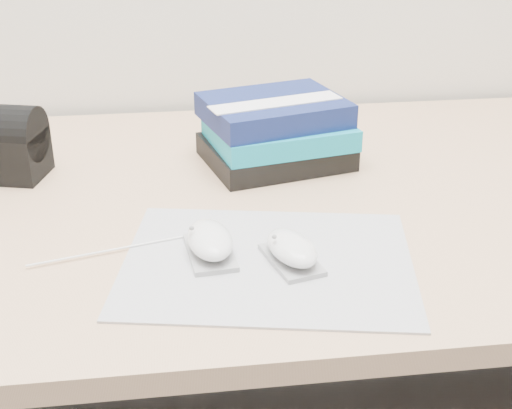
{
  "coord_description": "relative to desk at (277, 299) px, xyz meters",
  "views": [
    {
      "loc": [
        -0.17,
        0.62,
        1.18
      ],
      "look_at": [
        -0.06,
        1.46,
        0.77
      ],
      "focal_mm": 50.0,
      "sensor_mm": 36.0,
      "label": 1
    }
  ],
  "objects": [
    {
      "name": "desk",
      "position": [
        0.0,
        0.0,
        0.0
      ],
      "size": [
        1.6,
        0.8,
        0.73
      ],
      "color": "tan",
      "rests_on": "ground"
    },
    {
      "name": "mousepad",
      "position": [
        -0.06,
        -0.27,
        0.24
      ],
      "size": [
        0.4,
        0.34,
        0.0
      ],
      "primitive_type": "cube",
      "rotation": [
        0.0,
        0.0,
        -0.19
      ],
      "color": "gray",
      "rests_on": "desk"
    },
    {
      "name": "mouse_front",
      "position": [
        -0.03,
        -0.28,
        0.25
      ],
      "size": [
        0.07,
        0.1,
        0.04
      ],
      "color": "#959597",
      "rests_on": "mousepad"
    },
    {
      "name": "pouch",
      "position": [
        -0.43,
        0.05,
        0.29
      ],
      "size": [
        0.14,
        0.12,
        0.12
      ],
      "color": "black",
      "rests_on": "desk"
    },
    {
      "name": "mouse_rear",
      "position": [
        -0.13,
        -0.24,
        0.26
      ],
      "size": [
        0.07,
        0.11,
        0.04
      ],
      "color": "#969698",
      "rests_on": "mousepad"
    },
    {
      "name": "usb_cable",
      "position": [
        -0.25,
        -0.22,
        0.24
      ],
      "size": [
        0.21,
        0.06,
        0.0
      ],
      "primitive_type": "cylinder",
      "rotation": [
        0.0,
        1.57,
        0.26
      ],
      "color": "white",
      "rests_on": "mousepad"
    },
    {
      "name": "book_stack",
      "position": [
        0.0,
        0.05,
        0.29
      ],
      "size": [
        0.25,
        0.22,
        0.11
      ],
      "color": "black",
      "rests_on": "desk"
    }
  ]
}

